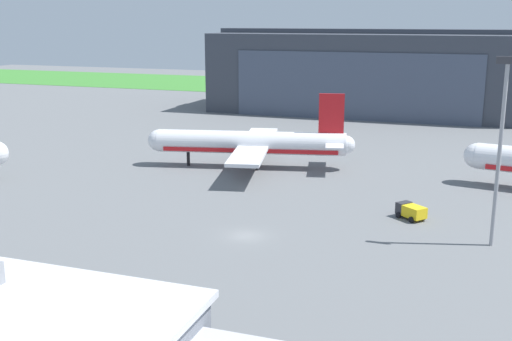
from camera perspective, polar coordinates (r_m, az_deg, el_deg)
name	(u,v)px	position (r m, az deg, el deg)	size (l,w,h in m)	color
ground_plane	(246,236)	(75.31, -0.87, -5.93)	(440.00, 440.00, 0.00)	slate
grass_field_strip	(405,90)	(232.27, 13.35, 7.08)	(440.00, 56.00, 0.08)	#3D8432
maintenance_hangar	(365,73)	(174.71, 9.80, 8.71)	(81.22, 29.52, 22.37)	#383D47
airliner_far_right	(250,143)	(108.28, -0.52, 2.47)	(35.13, 31.85, 12.99)	silver
stair_truck	(411,211)	(83.57, 13.86, -3.57)	(4.21, 3.94, 1.92)	#2D2D33
apron_light_mast	(501,139)	(73.99, 21.29, 2.65)	(2.40, 0.50, 21.28)	#99999E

